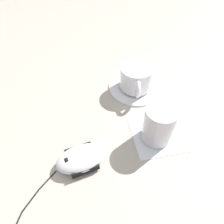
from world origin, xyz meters
The scene contains 6 objects.
ground_plane centered at (0.00, 0.00, 0.00)m, with size 3.00×3.00×0.00m, color #B2A899.
saucer centered at (0.00, 0.10, 0.00)m, with size 0.15×0.15×0.01m, color white.
coffee_cup centered at (0.00, 0.10, 0.04)m, with size 0.09×0.12×0.06m.
computer_mouse centered at (-0.13, -0.13, 0.02)m, with size 0.12×0.10×0.03m.
napkin_under_glass centered at (0.04, -0.06, 0.00)m, with size 0.12×0.12×0.00m, color white.
drinking_glass centered at (0.04, -0.07, 0.05)m, with size 0.07×0.07×0.09m, color silver.
Camera 1 is at (-0.07, -0.36, 0.43)m, focal length 35.00 mm.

